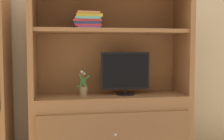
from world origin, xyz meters
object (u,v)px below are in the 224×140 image
Objects in this scene: media_console at (111,107)px; tv_monitor at (125,73)px; potted_plant at (83,90)px; magazine_stack at (87,21)px.

tv_monitor is (0.14, -0.03, 0.35)m from media_console.
media_console reaches higher than tv_monitor.
tv_monitor is 0.45m from potted_plant.
tv_monitor is at bearing -10.17° from media_console.
magazine_stack is (-0.23, -0.01, 0.85)m from media_console.
tv_monitor is at bearing -2.61° from magazine_stack.
media_console is 0.88m from magazine_stack.
potted_plant is at bearing -153.84° from magazine_stack.
media_console is at bearing 169.83° from tv_monitor.
media_console is 6.84× the size of potted_plant.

